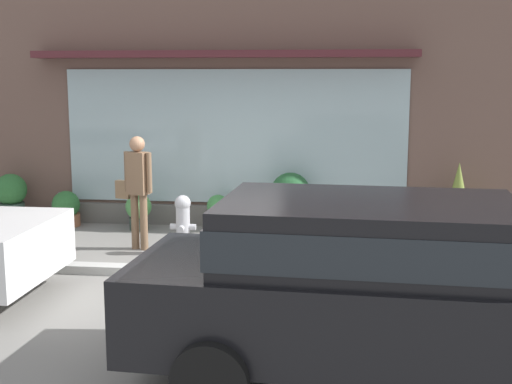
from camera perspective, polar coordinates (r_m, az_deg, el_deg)
ground_plane at (r=9.45m, az=-5.59°, el=-6.66°), size 60.00×60.00×0.00m
curb_strip at (r=9.25m, az=-5.86°, el=-6.65°), size 14.00×0.24×0.12m
storefront at (r=12.20m, az=-2.54°, el=9.66°), size 14.00×0.81×5.40m
fire_hydrant at (r=10.29m, az=-6.11°, el=-2.71°), size 0.39×0.35×0.90m
pedestrian_with_handbag at (r=10.58m, az=-9.89°, el=0.70°), size 0.64×0.33×1.75m
parked_car_black at (r=6.00m, az=10.63°, el=-7.36°), size 4.62×2.15×1.62m
potted_plant_near_hydrant at (r=12.02m, az=-9.77°, el=-1.50°), size 0.45×0.45×0.64m
potted_plant_window_right at (r=11.78m, az=16.48°, el=-0.75°), size 0.51×0.51×1.25m
potted_plant_window_center at (r=13.02m, az=-19.77°, el=-0.39°), size 0.57×0.57×0.92m
potted_plant_trailing_edge at (r=11.73m, az=2.89°, el=-0.60°), size 0.68×0.68×1.02m
potted_plant_doorstep at (r=12.63m, az=-15.57°, el=-1.36°), size 0.49×0.49×0.63m
potted_plant_by_entrance at (r=11.82m, az=-3.19°, el=-1.66°), size 0.39×0.39×0.63m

